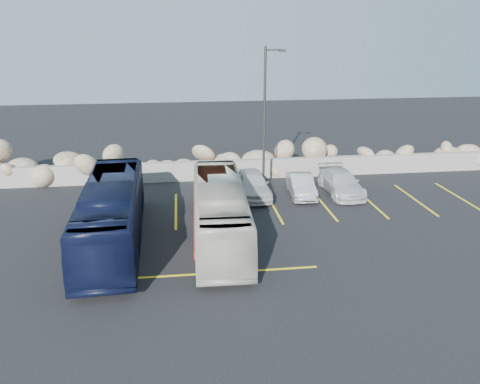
{
  "coord_description": "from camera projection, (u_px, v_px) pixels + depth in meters",
  "views": [
    {
      "loc": [
        -2.07,
        -15.64,
        8.83
      ],
      "look_at": [
        0.45,
        4.0,
        1.91
      ],
      "focal_mm": 35.0,
      "sensor_mm": 36.0,
      "label": 1
    }
  ],
  "objects": [
    {
      "name": "ground",
      "position": [
        242.0,
        274.0,
        17.8
      ],
      "size": [
        90.0,
        90.0,
        0.0
      ],
      "primitive_type": "plane",
      "color": "black",
      "rests_on": "ground"
    },
    {
      "name": "seawall",
      "position": [
        216.0,
        170.0,
        28.84
      ],
      "size": [
        60.0,
        0.4,
        1.2
      ],
      "primitive_type": "cube",
      "color": "gray",
      "rests_on": "ground"
    },
    {
      "name": "riprap_pile",
      "position": [
        215.0,
        154.0,
        29.74
      ],
      "size": [
        54.0,
        2.8,
        2.6
      ],
      "primitive_type": null,
      "color": "#937A60",
      "rests_on": "ground"
    },
    {
      "name": "parking_lines",
      "position": [
        318.0,
        214.0,
        23.57
      ],
      "size": [
        18.16,
        9.36,
        0.01
      ],
      "color": "yellow",
      "rests_on": "ground"
    },
    {
      "name": "lamppost",
      "position": [
        265.0,
        117.0,
        25.59
      ],
      "size": [
        1.14,
        0.18,
        8.0
      ],
      "color": "#312F2C",
      "rests_on": "ground"
    },
    {
      "name": "vintage_bus",
      "position": [
        220.0,
        211.0,
        20.45
      ],
      "size": [
        2.46,
        9.3,
        2.57
      ],
      "primitive_type": "imported",
      "rotation": [
        0.0,
        0.0,
        -0.03
      ],
      "color": "beige",
      "rests_on": "ground"
    },
    {
      "name": "tour_coach",
      "position": [
        112.0,
        213.0,
        20.0
      ],
      "size": [
        2.69,
        9.97,
        2.75
      ],
      "primitive_type": "imported",
      "rotation": [
        0.0,
        0.0,
        0.04
      ],
      "color": "black",
      "rests_on": "ground"
    },
    {
      "name": "car_a",
      "position": [
        252.0,
        184.0,
        25.91
      ],
      "size": [
        1.84,
        4.25,
        1.43
      ],
      "primitive_type": "imported",
      "rotation": [
        0.0,
        0.0,
        0.04
      ],
      "color": "silver",
      "rests_on": "ground"
    },
    {
      "name": "car_b",
      "position": [
        301.0,
        185.0,
        26.03
      ],
      "size": [
        1.52,
        3.68,
        1.18
      ],
      "primitive_type": "imported",
      "rotation": [
        0.0,
        0.0,
        -0.08
      ],
      "color": "#AEADB2",
      "rests_on": "ground"
    },
    {
      "name": "car_c",
      "position": [
        341.0,
        183.0,
        26.38
      ],
      "size": [
        1.79,
        4.35,
        1.26
      ],
      "primitive_type": "imported",
      "rotation": [
        0.0,
        0.0,
        0.01
      ],
      "color": "silver",
      "rests_on": "ground"
    }
  ]
}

